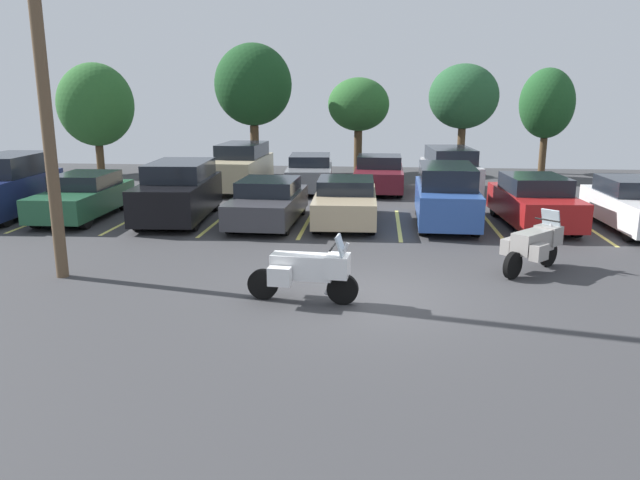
# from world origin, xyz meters

# --- Properties ---
(ground) EXTENTS (44.00, 44.00, 0.10)m
(ground) POSITION_xyz_m (0.00, 0.00, -0.05)
(ground) COLOR #38383A
(motorcycle_touring) EXTENTS (2.23, 1.00, 1.38)m
(motorcycle_touring) POSITION_xyz_m (-1.31, -0.48, 0.66)
(motorcycle_touring) COLOR black
(motorcycle_touring) RESTS_ON ground
(motorcycle_second) EXTENTS (1.59, 1.65, 1.39)m
(motorcycle_second) POSITION_xyz_m (3.66, 2.12, 0.66)
(motorcycle_second) COLOR black
(motorcycle_second) RESTS_ON ground
(parking_stripes) EXTENTS (23.21, 4.64, 0.01)m
(parking_stripes) POSITION_xyz_m (-2.18, 6.96, 0.00)
(parking_stripes) COLOR #EAE066
(parking_stripes) RESTS_ON ground
(car_navy) EXTENTS (2.00, 4.74, 2.03)m
(car_navy) POSITION_xyz_m (-12.21, 7.16, 0.98)
(car_navy) COLOR navy
(car_navy) RESTS_ON ground
(car_green) EXTENTS (1.89, 4.62, 1.44)m
(car_green) POSITION_xyz_m (-9.58, 7.10, 0.71)
(car_green) COLOR #235638
(car_green) RESTS_ON ground
(car_black) EXTENTS (2.20, 4.78, 1.86)m
(car_black) POSITION_xyz_m (-6.35, 7.09, 0.92)
(car_black) COLOR black
(car_black) RESTS_ON ground
(car_charcoal) EXTENTS (2.02, 4.53, 1.39)m
(car_charcoal) POSITION_xyz_m (-3.38, 6.80, 0.68)
(car_charcoal) COLOR #38383D
(car_charcoal) RESTS_ON ground
(car_tan) EXTENTS (1.99, 4.43, 1.39)m
(car_tan) POSITION_xyz_m (-0.96, 7.08, 0.68)
(car_tan) COLOR tan
(car_tan) RESTS_ON ground
(car_blue) EXTENTS (1.90, 4.59, 1.85)m
(car_blue) POSITION_xyz_m (2.15, 7.16, 0.92)
(car_blue) COLOR #2D519E
(car_blue) RESTS_ON ground
(car_red) EXTENTS (2.13, 4.47, 1.55)m
(car_red) POSITION_xyz_m (4.85, 7.23, 0.76)
(car_red) COLOR maroon
(car_red) RESTS_ON ground
(car_white) EXTENTS (1.90, 4.61, 1.52)m
(car_white) POSITION_xyz_m (7.74, 6.97, 0.73)
(car_white) COLOR white
(car_white) RESTS_ON ground
(car_far_champagne) EXTENTS (1.98, 4.83, 1.94)m
(car_far_champagne) POSITION_xyz_m (-5.69, 13.34, 0.96)
(car_far_champagne) COLOR #C1B289
(car_far_champagne) RESTS_ON ground
(car_far_grey) EXTENTS (2.09, 4.61, 1.47)m
(car_far_grey) POSITION_xyz_m (-2.81, 13.61, 0.72)
(car_far_grey) COLOR slate
(car_far_grey) RESTS_ON ground
(car_far_maroon) EXTENTS (1.98, 4.27, 1.48)m
(car_far_maroon) POSITION_xyz_m (0.08, 13.48, 0.71)
(car_far_maroon) COLOR maroon
(car_far_maroon) RESTS_ON ground
(car_far_silver) EXTENTS (2.13, 4.59, 1.83)m
(car_far_silver) POSITION_xyz_m (2.96, 13.45, 0.91)
(car_far_silver) COLOR #B7B7BC
(car_far_silver) RESTS_ON ground
(utility_pole) EXTENTS (1.80, 0.40, 8.99)m
(utility_pole) POSITION_xyz_m (-7.00, 0.70, 4.65)
(utility_pole) COLOR brown
(utility_pole) RESTS_ON ground
(tree_center) EXTENTS (3.68, 3.68, 5.43)m
(tree_center) POSITION_xyz_m (-13.89, 17.79, 3.41)
(tree_center) COLOR #4C3823
(tree_center) RESTS_ON ground
(tree_far_left) EXTENTS (2.67, 2.67, 5.20)m
(tree_far_left) POSITION_xyz_m (8.32, 20.13, 3.46)
(tree_far_left) COLOR #4C3823
(tree_far_left) RESTS_ON ground
(tree_far_right) EXTENTS (3.78, 3.78, 6.35)m
(tree_far_right) POSITION_xyz_m (-6.15, 18.58, 4.35)
(tree_far_right) COLOR #4C3823
(tree_far_right) RESTS_ON ground
(tree_center_left) EXTENTS (3.08, 3.08, 4.74)m
(tree_center_left) POSITION_xyz_m (-1.01, 19.67, 3.39)
(tree_center_left) COLOR #4C3823
(tree_center_left) RESTS_ON ground
(tree_left) EXTENTS (3.28, 3.28, 5.34)m
(tree_left) POSITION_xyz_m (4.01, 18.42, 3.80)
(tree_left) COLOR #4C3823
(tree_left) RESTS_ON ground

